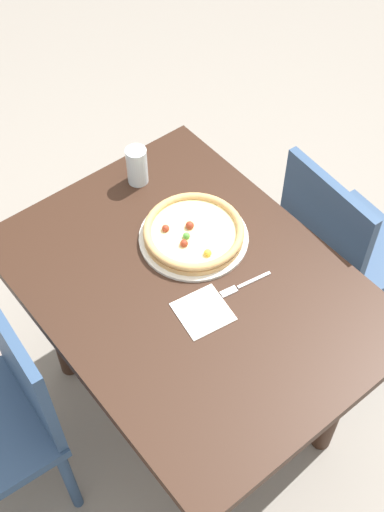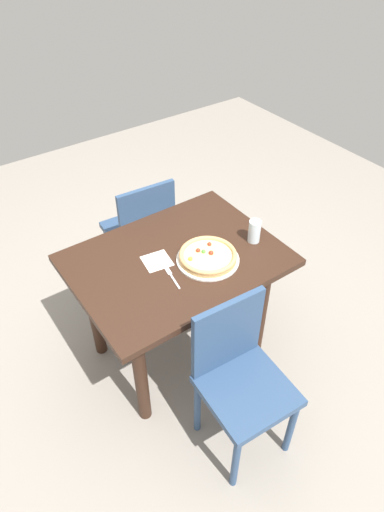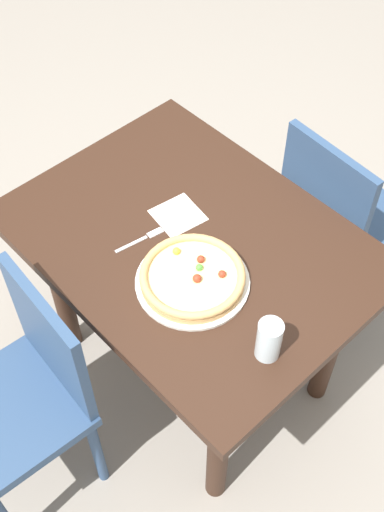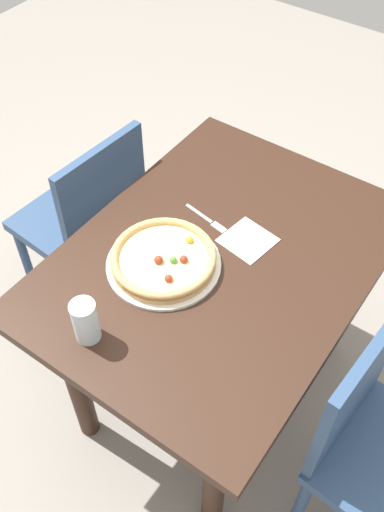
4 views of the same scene
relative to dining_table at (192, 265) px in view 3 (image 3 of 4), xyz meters
name	(u,v)px [view 3 (image 3 of 4)]	position (x,y,z in m)	size (l,w,h in m)	color
ground_plane	(192,364)	(0.00, 0.00, -0.64)	(6.00, 6.00, 0.00)	gray
dining_table	(192,265)	(0.00, 0.00, 0.00)	(1.10, 0.82, 0.77)	#331E14
chair_near	(26,394)	(-0.06, -0.63, -0.14)	(0.43, 0.43, 0.90)	navy
chair_far	(338,218)	(0.13, 0.63, -0.14)	(0.43, 0.43, 0.90)	navy
plate	(192,282)	(0.12, -0.11, 0.14)	(0.33, 0.33, 0.01)	silver
pizza	(193,276)	(0.12, -0.11, 0.16)	(0.30, 0.30, 0.04)	tan
fork	(143,238)	(-0.10, -0.11, 0.13)	(0.04, 0.17, 0.00)	silver
drinking_glass	(269,340)	(0.43, -0.13, 0.20)	(0.07, 0.07, 0.13)	silver
napkin	(178,215)	(-0.10, 0.03, 0.13)	(0.14, 0.14, 0.00)	white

